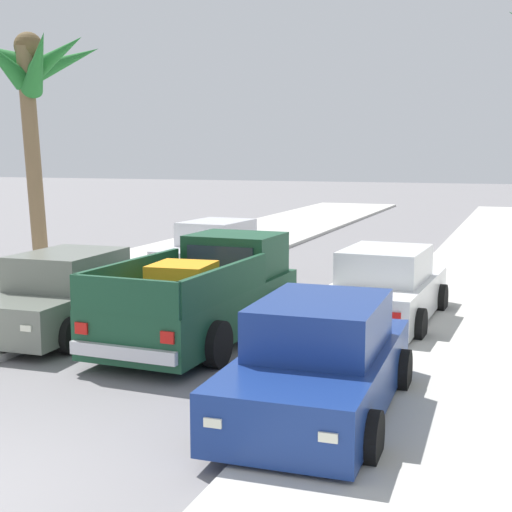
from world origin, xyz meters
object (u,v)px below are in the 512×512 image
Objects in this scene: palm_tree_left_mid at (32,79)px; car_right_mid at (319,363)px; car_right_near at (216,250)px; car_left_mid at (386,289)px; pickup_truck at (205,296)px; car_left_near at (67,295)px.

car_right_mid is at bearing -36.93° from palm_tree_left_mid.
car_right_near is 6.85m from car_left_mid.
palm_tree_left_mid is at bearing 148.16° from pickup_truck.
pickup_truck is 1.22× the size of car_right_mid.
palm_tree_left_mid reaches higher than car_right_mid.
car_left_mid is at bearing 26.77° from car_left_near.
car_left_near is 1.00× the size of car_left_mid.
palm_tree_left_mid reaches higher than car_left_near.
car_right_near is (0.08, 6.90, 0.00)m from car_left_near.
palm_tree_left_mid reaches higher than car_left_mid.
car_left_mid is (5.57, 2.81, 0.00)m from car_left_near.
car_right_near and car_right_mid have the same top height.
car_right_mid is (3.06, -3.20, -0.08)m from pickup_truck.
car_left_mid is at bearing 91.70° from car_right_mid.
car_right_near is 1.01× the size of car_right_mid.
pickup_truck is at bearing -31.84° from palm_tree_left_mid.
car_right_mid is at bearing -46.28° from pickup_truck.
pickup_truck is 1.22× the size of car_left_mid.
palm_tree_left_mid is at bearing 131.49° from car_left_near.
car_right_mid is (5.65, -9.61, 0.00)m from car_right_near.
car_right_near is (-2.59, 6.41, -0.08)m from pickup_truck.
car_right_mid is (0.16, -5.52, 0.00)m from car_left_mid.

